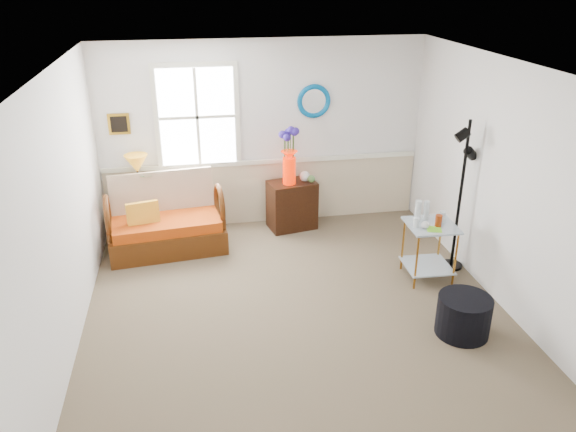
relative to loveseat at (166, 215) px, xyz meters
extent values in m
cube|color=#695E48|center=(1.40, -1.82, -0.48)|extent=(4.50, 5.00, 0.01)
cube|color=white|center=(1.40, -1.82, 2.12)|extent=(4.50, 5.00, 0.01)
cube|color=white|center=(1.40, 0.68, 0.82)|extent=(4.50, 0.01, 2.60)
cube|color=white|center=(1.40, -4.32, 0.82)|extent=(4.50, 0.01, 2.60)
cube|color=white|center=(-0.85, -1.82, 0.82)|extent=(0.01, 5.00, 2.60)
cube|color=white|center=(3.65, -1.82, 0.82)|extent=(0.01, 5.00, 2.60)
cube|color=beige|center=(1.40, 0.66, -0.03)|extent=(4.46, 0.02, 0.90)
cube|color=white|center=(1.40, 0.65, 0.44)|extent=(4.46, 0.04, 0.06)
cube|color=#AC7C1D|center=(-0.52, 0.66, 1.07)|extent=(0.28, 0.03, 0.28)
torus|color=#006FB0|center=(2.10, 0.66, 1.27)|extent=(0.47, 0.07, 0.47)
imported|color=#4A743B|center=(-0.26, 0.39, 0.26)|extent=(0.34, 0.37, 0.27)
cylinder|color=black|center=(2.99, -2.46, -0.27)|extent=(0.56, 0.56, 0.42)
camera|label=1|loc=(0.39, -6.85, 2.96)|focal=35.00mm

